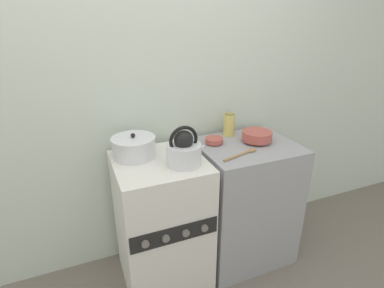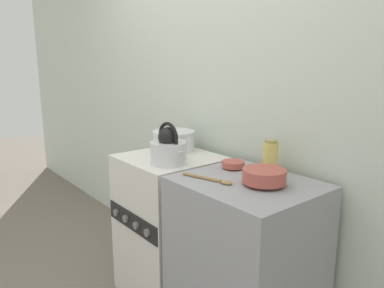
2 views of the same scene
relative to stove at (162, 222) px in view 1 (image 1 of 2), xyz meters
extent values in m
cube|color=silver|center=(0.00, 0.36, 0.79)|extent=(7.00, 0.06, 2.50)
cube|color=silver|center=(0.00, 0.00, 0.00)|extent=(0.55, 0.55, 0.92)
cube|color=black|center=(0.00, -0.28, 0.11)|extent=(0.53, 0.01, 0.11)
cylinder|color=slate|center=(-0.18, -0.29, 0.11)|extent=(0.04, 0.02, 0.04)
cylinder|color=slate|center=(-0.06, -0.29, 0.11)|extent=(0.04, 0.02, 0.04)
cylinder|color=slate|center=(0.06, -0.29, 0.11)|extent=(0.04, 0.02, 0.04)
cylinder|color=slate|center=(0.18, -0.29, 0.11)|extent=(0.04, 0.02, 0.04)
cube|color=#99999E|center=(0.63, 0.01, 0.00)|extent=(0.66, 0.57, 0.92)
cylinder|color=silver|center=(0.12, -0.10, 0.52)|extent=(0.21, 0.21, 0.13)
sphere|color=black|center=(0.12, -0.10, 0.61)|extent=(0.11, 0.11, 0.11)
torus|color=black|center=(0.12, -0.10, 0.61)|extent=(0.18, 0.02, 0.18)
cone|color=silver|center=(0.22, -0.10, 0.54)|extent=(0.10, 0.05, 0.08)
cylinder|color=silver|center=(-0.12, 0.12, 0.51)|extent=(0.27, 0.27, 0.11)
cylinder|color=silver|center=(-0.12, 0.12, 0.58)|extent=(0.27, 0.27, 0.01)
sphere|color=black|center=(-0.12, 0.12, 0.60)|extent=(0.03, 0.03, 0.03)
cylinder|color=#B75147|center=(0.72, 0.03, 0.47)|extent=(0.09, 0.09, 0.01)
cylinder|color=#B75147|center=(0.72, 0.03, 0.51)|extent=(0.21, 0.21, 0.06)
cylinder|color=#B75147|center=(0.43, 0.11, 0.46)|extent=(0.06, 0.06, 0.01)
cylinder|color=#B75147|center=(0.43, 0.11, 0.48)|extent=(0.12, 0.12, 0.03)
cylinder|color=#E0CC66|center=(0.60, 0.22, 0.54)|extent=(0.08, 0.08, 0.16)
cylinder|color=#998C4C|center=(0.60, 0.22, 0.62)|extent=(0.07, 0.07, 0.01)
cylinder|color=#A37A4C|center=(0.46, -0.14, 0.47)|extent=(0.22, 0.08, 0.02)
ellipsoid|color=#A37A4C|center=(0.60, -0.10, 0.47)|extent=(0.07, 0.06, 0.02)
camera|label=1|loc=(-0.44, -1.59, 1.26)|focal=28.00mm
camera|label=2|loc=(1.80, -1.29, 1.03)|focal=35.00mm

